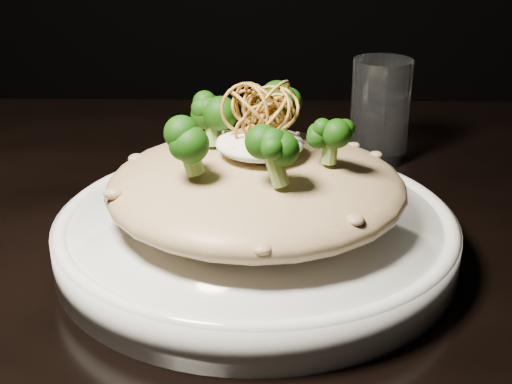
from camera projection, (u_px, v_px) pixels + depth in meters
table at (276, 310)px, 0.65m from camera, size 1.10×0.80×0.75m
plate at (256, 236)px, 0.57m from camera, size 0.32×0.32×0.03m
risotto at (256, 186)px, 0.56m from camera, size 0.24×0.24×0.05m
broccoli at (261, 125)px, 0.53m from camera, size 0.15×0.15×0.05m
cheese at (260, 143)px, 0.55m from camera, size 0.07×0.07×0.02m
shallots at (259, 107)px, 0.54m from camera, size 0.06×0.06×0.04m
drinking_glass at (380, 111)px, 0.76m from camera, size 0.06×0.06×0.11m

